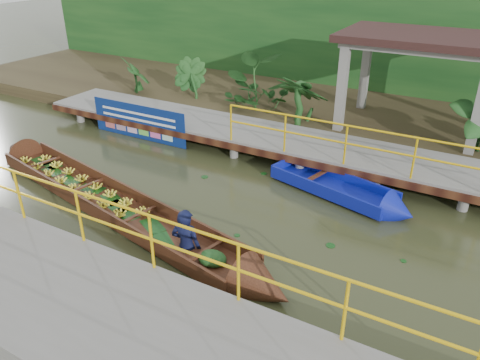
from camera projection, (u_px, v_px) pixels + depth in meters
The scene contains 10 objects.
ground at pixel (213, 208), 10.73m from camera, with size 80.00×80.00×0.00m, color #2C2E17.
land_strip at pixel (327, 108), 16.45m from camera, with size 30.00×8.00×0.45m, color #2E2517.
far_dock at pixel (278, 140), 13.17m from camera, with size 16.00×2.06×1.66m.
near_dock at pixel (118, 332), 6.89m from camera, with size 18.00×2.40×1.73m.
pavilion at pixel (422, 48), 13.04m from camera, with size 4.40×3.00×3.00m.
foliage_backdrop at pixel (353, 45), 17.59m from camera, with size 30.00×0.80×4.00m, color #143E18.
vendor_boat at pixel (117, 203), 10.45m from camera, with size 10.00×3.03×2.12m.
moored_blue_boat at pixel (364, 199), 10.77m from camera, with size 3.73×1.80×0.86m.
blue_banner at pixel (139, 122), 14.25m from camera, with size 3.46×0.04×1.08m.
tropical_plants at pixel (296, 99), 14.46m from camera, with size 14.07×1.07×1.34m.
Camera 1 is at (5.08, -7.78, 5.43)m, focal length 35.00 mm.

